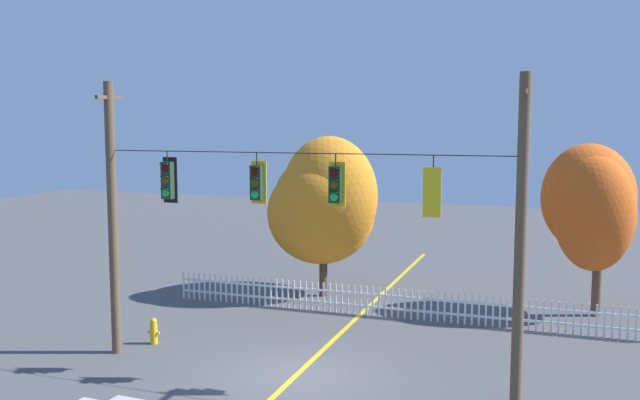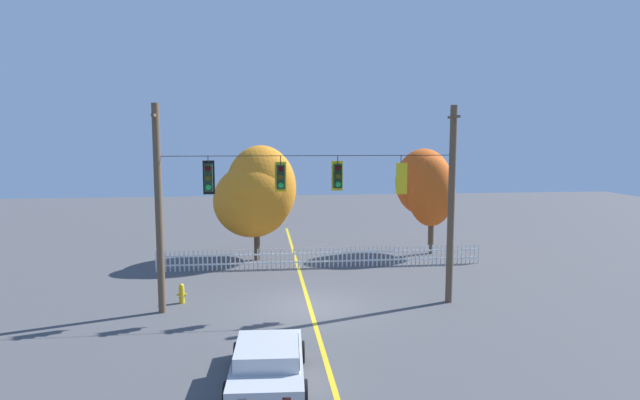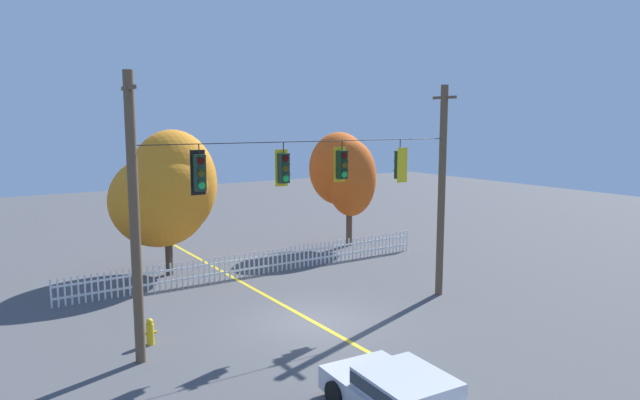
{
  "view_description": "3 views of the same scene",
  "coord_description": "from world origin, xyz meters",
  "px_view_note": "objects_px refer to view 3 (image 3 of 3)",
  "views": [
    {
      "loc": [
        6.39,
        -16.48,
        6.61
      ],
      "look_at": [
        0.66,
        0.01,
        4.67
      ],
      "focal_mm": 38.99,
      "sensor_mm": 36.0,
      "label": 1
    },
    {
      "loc": [
        -1.85,
        -19.78,
        6.52
      ],
      "look_at": [
        0.43,
        0.29,
        4.14
      ],
      "focal_mm": 29.67,
      "sensor_mm": 36.0,
      "label": 2
    },
    {
      "loc": [
        -9.45,
        -14.93,
        6.48
      ],
      "look_at": [
        0.18,
        -0.08,
        4.01
      ],
      "focal_mm": 31.83,
      "sensor_mm": 36.0,
      "label": 3
    }
  ],
  "objects_px": {
    "traffic_signal_westbound_side": "(283,168)",
    "parked_car": "(403,397)",
    "traffic_signal_southbound_primary": "(400,165)",
    "traffic_signal_eastbound_side": "(342,165)",
    "traffic_signal_northbound_primary": "(199,173)",
    "autumn_maple_mid": "(344,173)",
    "fire_hydrant": "(150,332)",
    "autumn_maple_near_fence": "(166,192)"
  },
  "relations": [
    {
      "from": "traffic_signal_westbound_side",
      "to": "autumn_maple_mid",
      "type": "relative_size",
      "value": 0.23
    },
    {
      "from": "traffic_signal_northbound_primary",
      "to": "autumn_maple_mid",
      "type": "height_order",
      "value": "autumn_maple_mid"
    },
    {
      "from": "parked_car",
      "to": "fire_hydrant",
      "type": "xyz_separation_m",
      "value": [
        -3.28,
        7.34,
        -0.22
      ]
    },
    {
      "from": "autumn_maple_near_fence",
      "to": "parked_car",
      "type": "bearing_deg",
      "value": -88.61
    },
    {
      "from": "autumn_maple_mid",
      "to": "parked_car",
      "type": "xyz_separation_m",
      "value": [
        -9.12,
        -15.07,
        -3.25
      ]
    },
    {
      "from": "traffic_signal_northbound_primary",
      "to": "traffic_signal_westbound_side",
      "type": "height_order",
      "value": "same"
    },
    {
      "from": "traffic_signal_westbound_side",
      "to": "fire_hydrant",
      "type": "xyz_separation_m",
      "value": [
        -3.92,
        1.04,
        -4.68
      ]
    },
    {
      "from": "autumn_maple_near_fence",
      "to": "fire_hydrant",
      "type": "relative_size",
      "value": 7.76
    },
    {
      "from": "autumn_maple_mid",
      "to": "fire_hydrant",
      "type": "relative_size",
      "value": 7.49
    },
    {
      "from": "traffic_signal_northbound_primary",
      "to": "traffic_signal_eastbound_side",
      "type": "xyz_separation_m",
      "value": [
        4.82,
        -0.0,
        0.03
      ]
    },
    {
      "from": "traffic_signal_westbound_side",
      "to": "traffic_signal_eastbound_side",
      "type": "relative_size",
      "value": 1.01
    },
    {
      "from": "fire_hydrant",
      "to": "traffic_signal_northbound_primary",
      "type": "bearing_deg",
      "value": -39.6
    },
    {
      "from": "traffic_signal_westbound_side",
      "to": "parked_car",
      "type": "relative_size",
      "value": 0.33
    },
    {
      "from": "traffic_signal_westbound_side",
      "to": "fire_hydrant",
      "type": "height_order",
      "value": "traffic_signal_westbound_side"
    },
    {
      "from": "traffic_signal_southbound_primary",
      "to": "fire_hydrant",
      "type": "height_order",
      "value": "traffic_signal_southbound_primary"
    },
    {
      "from": "traffic_signal_southbound_primary",
      "to": "fire_hydrant",
      "type": "distance_m",
      "value": 9.74
    },
    {
      "from": "traffic_signal_eastbound_side",
      "to": "fire_hydrant",
      "type": "xyz_separation_m",
      "value": [
        -6.07,
        1.04,
        -4.69
      ]
    },
    {
      "from": "traffic_signal_northbound_primary",
      "to": "traffic_signal_westbound_side",
      "type": "relative_size",
      "value": 1.06
    },
    {
      "from": "parked_car",
      "to": "fire_hydrant",
      "type": "height_order",
      "value": "parked_car"
    },
    {
      "from": "traffic_signal_eastbound_side",
      "to": "traffic_signal_southbound_primary",
      "type": "relative_size",
      "value": 0.91
    },
    {
      "from": "traffic_signal_westbound_side",
      "to": "autumn_maple_mid",
      "type": "bearing_deg",
      "value": 45.98
    },
    {
      "from": "traffic_signal_northbound_primary",
      "to": "traffic_signal_westbound_side",
      "type": "bearing_deg",
      "value": -0.02
    },
    {
      "from": "traffic_signal_westbound_side",
      "to": "traffic_signal_eastbound_side",
      "type": "xyz_separation_m",
      "value": [
        2.16,
        0.0,
        0.01
      ]
    },
    {
      "from": "traffic_signal_southbound_primary",
      "to": "fire_hydrant",
      "type": "relative_size",
      "value": 1.87
    },
    {
      "from": "traffic_signal_northbound_primary",
      "to": "traffic_signal_eastbound_side",
      "type": "bearing_deg",
      "value": -0.01
    },
    {
      "from": "autumn_maple_mid",
      "to": "fire_hydrant",
      "type": "distance_m",
      "value": 15.02
    },
    {
      "from": "traffic_signal_southbound_primary",
      "to": "autumn_maple_near_fence",
      "type": "height_order",
      "value": "autumn_maple_near_fence"
    },
    {
      "from": "traffic_signal_westbound_side",
      "to": "traffic_signal_northbound_primary",
      "type": "bearing_deg",
      "value": 179.98
    },
    {
      "from": "traffic_signal_westbound_side",
      "to": "fire_hydrant",
      "type": "bearing_deg",
      "value": 165.12
    },
    {
      "from": "traffic_signal_southbound_primary",
      "to": "autumn_maple_near_fence",
      "type": "bearing_deg",
      "value": 123.97
    },
    {
      "from": "parked_car",
      "to": "fire_hydrant",
      "type": "relative_size",
      "value": 5.18
    },
    {
      "from": "parked_car",
      "to": "fire_hydrant",
      "type": "distance_m",
      "value": 8.04
    },
    {
      "from": "autumn_maple_near_fence",
      "to": "autumn_maple_mid",
      "type": "xyz_separation_m",
      "value": [
        9.47,
        0.49,
        0.3
      ]
    },
    {
      "from": "traffic_signal_northbound_primary",
      "to": "autumn_maple_near_fence",
      "type": "relative_size",
      "value": 0.23
    },
    {
      "from": "traffic_signal_southbound_primary",
      "to": "traffic_signal_westbound_side",
      "type": "bearing_deg",
      "value": 179.77
    },
    {
      "from": "fire_hydrant",
      "to": "autumn_maple_mid",
      "type": "bearing_deg",
      "value": 31.95
    },
    {
      "from": "traffic_signal_northbound_primary",
      "to": "autumn_maple_near_fence",
      "type": "height_order",
      "value": "autumn_maple_near_fence"
    },
    {
      "from": "parked_car",
      "to": "autumn_maple_near_fence",
      "type": "bearing_deg",
      "value": 91.39
    },
    {
      "from": "autumn_maple_near_fence",
      "to": "traffic_signal_southbound_primary",
      "type": "bearing_deg",
      "value": -56.03
    },
    {
      "from": "traffic_signal_northbound_primary",
      "to": "traffic_signal_westbound_side",
      "type": "distance_m",
      "value": 2.66
    },
    {
      "from": "traffic_signal_northbound_primary",
      "to": "traffic_signal_eastbound_side",
      "type": "distance_m",
      "value": 4.82
    },
    {
      "from": "autumn_maple_mid",
      "to": "traffic_signal_northbound_primary",
      "type": "bearing_deg",
      "value": -141.78
    }
  ]
}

